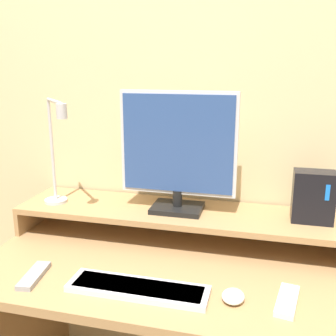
# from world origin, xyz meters

# --- Properties ---
(wall_back) EXTENTS (6.00, 0.05, 2.50)m
(wall_back) POSITION_xyz_m (0.00, 0.72, 1.25)
(wall_back) COLOR beige
(wall_back) RESTS_ON ground_plane
(desk) EXTENTS (1.24, 0.68, 0.73)m
(desk) POSITION_xyz_m (0.00, 0.34, 0.52)
(desk) COLOR #A87F51
(desk) RESTS_ON ground_plane
(monitor_shelf) EXTENTS (1.24, 0.29, 0.11)m
(monitor_shelf) POSITION_xyz_m (0.00, 0.54, 0.82)
(monitor_shelf) COLOR #A87F51
(monitor_shelf) RESTS_ON desk
(monitor) EXTENTS (0.43, 0.14, 0.44)m
(monitor) POSITION_xyz_m (-0.01, 0.53, 1.07)
(monitor) COLOR black
(monitor) RESTS_ON monitor_shelf
(desk_lamp) EXTENTS (0.19, 0.20, 0.41)m
(desk_lamp) POSITION_xyz_m (-0.45, 0.46, 1.04)
(desk_lamp) COLOR silver
(desk_lamp) RESTS_ON monitor_shelf
(router_dock) EXTENTS (0.14, 0.09, 0.18)m
(router_dock) POSITION_xyz_m (0.47, 0.54, 0.93)
(router_dock) COLOR black
(router_dock) RESTS_ON monitor_shelf
(keyboard) EXTENTS (0.42, 0.11, 0.02)m
(keyboard) POSITION_xyz_m (-0.04, 0.15, 0.74)
(keyboard) COLOR silver
(keyboard) RESTS_ON desk
(mouse) EXTENTS (0.06, 0.08, 0.03)m
(mouse) POSITION_xyz_m (0.24, 0.17, 0.74)
(mouse) COLOR white
(mouse) RESTS_ON desk
(remote_control) EXTENTS (0.07, 0.16, 0.02)m
(remote_control) POSITION_xyz_m (-0.37, 0.14, 0.73)
(remote_control) COLOR #99999E
(remote_control) RESTS_ON desk
(remote_secondary) EXTENTS (0.08, 0.16, 0.02)m
(remote_secondary) POSITION_xyz_m (0.39, 0.19, 0.73)
(remote_secondary) COLOR white
(remote_secondary) RESTS_ON desk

